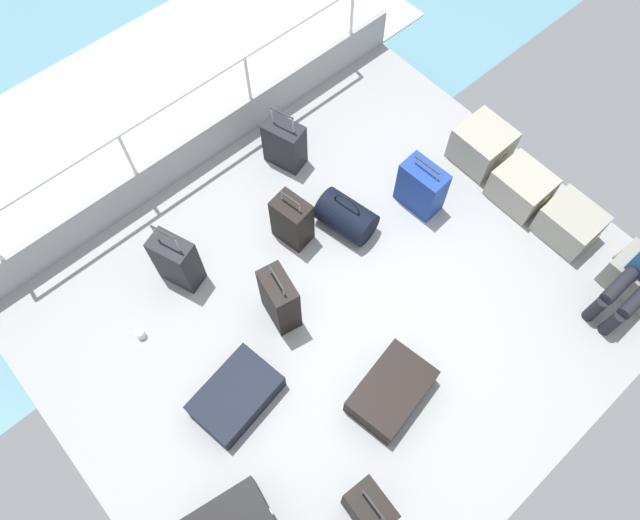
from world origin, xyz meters
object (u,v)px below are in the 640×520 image
(suitcase_1, at_px, (236,396))
(paper_cup, at_px, (140,334))
(suitcase_2, at_px, (285,144))
(suitcase_8, at_px, (280,300))
(cargo_crate_0, at_px, (482,145))
(suitcase_4, at_px, (369,509))
(suitcase_3, at_px, (292,221))
(suitcase_0, at_px, (177,261))
(duffel_bag, at_px, (346,216))
(cargo_crate_1, at_px, (521,187))
(cargo_crate_2, at_px, (570,223))
(suitcase_6, at_px, (391,391))
(suitcase_7, at_px, (421,187))
(cargo_crate_3, at_px, (640,279))

(suitcase_1, height_order, paper_cup, suitcase_1)
(suitcase_2, height_order, suitcase_8, suitcase_8)
(cargo_crate_0, relative_size, suitcase_4, 0.75)
(suitcase_2, bearing_deg, suitcase_3, -35.41)
(suitcase_3, distance_m, paper_cup, 1.72)
(suitcase_0, bearing_deg, duffel_bag, 68.13)
(duffel_bag, bearing_deg, cargo_crate_1, 59.33)
(suitcase_3, xyz_separation_m, duffel_bag, (0.26, 0.46, -0.10))
(cargo_crate_1, distance_m, suitcase_4, 3.36)
(suitcase_2, bearing_deg, suitcase_0, -76.12)
(cargo_crate_1, relative_size, cargo_crate_2, 1.01)
(cargo_crate_2, height_order, duffel_bag, duffel_bag)
(cargo_crate_1, bearing_deg, duffel_bag, -120.67)
(suitcase_6, height_order, suitcase_7, suitcase_7)
(suitcase_0, bearing_deg, cargo_crate_1, 63.56)
(suitcase_2, distance_m, suitcase_7, 1.44)
(suitcase_4, xyz_separation_m, duffel_bag, (-2.03, 1.65, -0.11))
(cargo_crate_0, bearing_deg, suitcase_8, -90.11)
(cargo_crate_3, distance_m, suitcase_6, 2.54)
(cargo_crate_2, relative_size, suitcase_2, 0.75)
(cargo_crate_1, distance_m, suitcase_2, 2.39)
(suitcase_7, height_order, suitcase_8, suitcase_8)
(cargo_crate_2, xyz_separation_m, duffel_bag, (-1.48, -1.55, -0.00))
(suitcase_1, xyz_separation_m, suitcase_4, (1.38, 0.21, 0.18))
(suitcase_0, distance_m, suitcase_6, 2.21)
(duffel_bag, distance_m, paper_cup, 2.19)
(cargo_crate_1, xyz_separation_m, suitcase_1, (-0.25, -3.37, -0.08))
(suitcase_3, bearing_deg, cargo_crate_3, 38.66)
(cargo_crate_1, xyz_separation_m, cargo_crate_3, (1.36, 0.05, -0.01))
(suitcase_6, relative_size, duffel_bag, 1.30)
(suitcase_0, xyz_separation_m, suitcase_4, (2.64, -0.13, -0.02))
(cargo_crate_2, bearing_deg, suitcase_0, -124.19)
(cargo_crate_1, bearing_deg, suitcase_7, -128.26)
(cargo_crate_0, bearing_deg, suitcase_3, -105.47)
(suitcase_0, height_order, suitcase_8, suitcase_0)
(cargo_crate_0, bearing_deg, suitcase_7, -91.88)
(cargo_crate_2, distance_m, suitcase_7, 1.45)
(cargo_crate_0, distance_m, suitcase_7, 0.87)
(suitcase_0, relative_size, suitcase_1, 1.08)
(cargo_crate_0, bearing_deg, duffel_bag, -100.87)
(suitcase_0, height_order, suitcase_3, suitcase_0)
(cargo_crate_3, distance_m, suitcase_0, 4.22)
(cargo_crate_3, relative_size, suitcase_0, 0.70)
(cargo_crate_1, relative_size, suitcase_7, 0.87)
(cargo_crate_0, distance_m, cargo_crate_3, 1.96)
(cargo_crate_3, relative_size, suitcase_8, 0.75)
(suitcase_1, bearing_deg, suitcase_2, 130.64)
(suitcase_0, relative_size, suitcase_6, 1.09)
(cargo_crate_0, distance_m, suitcase_1, 3.47)
(suitcase_2, bearing_deg, cargo_crate_2, 30.80)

